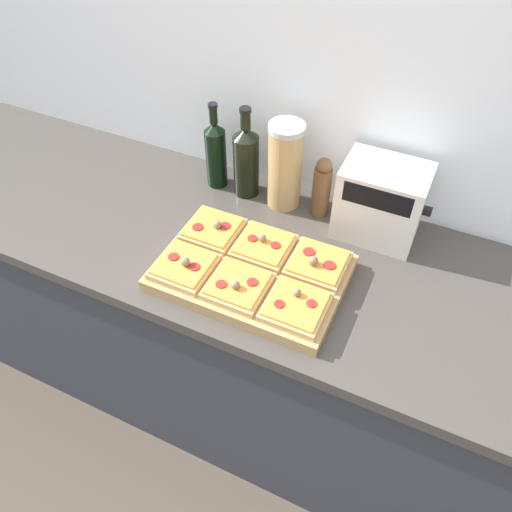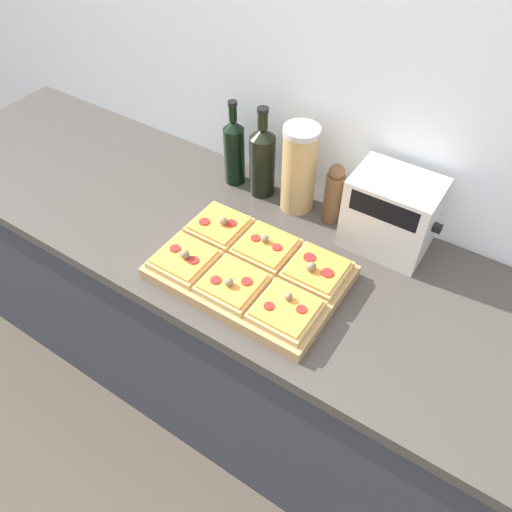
% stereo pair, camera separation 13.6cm
% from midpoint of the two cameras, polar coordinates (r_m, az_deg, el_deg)
% --- Properties ---
extents(ground_plane, '(12.00, 12.00, 0.00)m').
position_cam_midpoint_polar(ground_plane, '(2.09, -5.96, -23.17)').
color(ground_plane, '#4C4238').
extents(wall_back, '(6.00, 0.06, 2.50)m').
position_cam_midpoint_polar(wall_back, '(1.52, 3.39, 18.58)').
color(wall_back, silver).
rests_on(wall_back, ground_plane).
extents(kitchen_counter, '(2.63, 0.67, 0.91)m').
position_cam_midpoint_polar(kitchen_counter, '(1.81, -2.07, -9.42)').
color(kitchen_counter, '#333842').
rests_on(kitchen_counter, ground_plane).
extents(cutting_board, '(0.50, 0.34, 0.04)m').
position_cam_midpoint_polar(cutting_board, '(1.37, -3.37, -2.07)').
color(cutting_board, tan).
rests_on(cutting_board, kitchen_counter).
extents(pizza_slice_back_left, '(0.15, 0.15, 0.05)m').
position_cam_midpoint_polar(pizza_slice_back_left, '(1.46, -7.62, 2.94)').
color(pizza_slice_back_left, tan).
rests_on(pizza_slice_back_left, cutting_board).
extents(pizza_slice_back_center, '(0.15, 0.15, 0.05)m').
position_cam_midpoint_polar(pizza_slice_back_center, '(1.40, -1.90, 1.05)').
color(pizza_slice_back_center, tan).
rests_on(pizza_slice_back_center, cutting_board).
extents(pizza_slice_back_right, '(0.15, 0.15, 0.05)m').
position_cam_midpoint_polar(pizza_slice_back_right, '(1.35, 4.26, -1.01)').
color(pizza_slice_back_right, tan).
rests_on(pizza_slice_back_right, cutting_board).
extents(pizza_slice_front_left, '(0.15, 0.15, 0.05)m').
position_cam_midpoint_polar(pizza_slice_front_left, '(1.37, -11.04, -1.28)').
color(pizza_slice_front_left, tan).
rests_on(pizza_slice_front_left, cutting_board).
extents(pizza_slice_front_center, '(0.15, 0.15, 0.05)m').
position_cam_midpoint_polar(pizza_slice_front_center, '(1.30, -5.08, -3.53)').
color(pizza_slice_front_center, tan).
rests_on(pizza_slice_front_center, cutting_board).
extents(pizza_slice_front_right, '(0.15, 0.15, 0.05)m').
position_cam_midpoint_polar(pizza_slice_front_right, '(1.25, 1.48, -5.90)').
color(pizza_slice_front_right, tan).
rests_on(pizza_slice_front_right, cutting_board).
extents(olive_oil_bottle, '(0.07, 0.07, 0.29)m').
position_cam_midpoint_polar(olive_oil_bottle, '(1.63, -7.04, 11.51)').
color(olive_oil_bottle, black).
rests_on(olive_oil_bottle, kitchen_counter).
extents(wine_bottle, '(0.08, 0.08, 0.30)m').
position_cam_midpoint_polar(wine_bottle, '(1.59, -3.63, 10.79)').
color(wine_bottle, black).
rests_on(wine_bottle, kitchen_counter).
extents(grain_jar_tall, '(0.11, 0.11, 0.28)m').
position_cam_midpoint_polar(grain_jar_tall, '(1.53, 0.76, 10.15)').
color(grain_jar_tall, tan).
rests_on(grain_jar_tall, kitchen_counter).
extents(pepper_mill, '(0.06, 0.06, 0.20)m').
position_cam_midpoint_polar(pepper_mill, '(1.52, 4.96, 7.69)').
color(pepper_mill, brown).
rests_on(pepper_mill, kitchen_counter).
extents(toaster_oven, '(0.26, 0.17, 0.23)m').
position_cam_midpoint_polar(toaster_oven, '(1.46, 11.50, 5.99)').
color(toaster_oven, beige).
rests_on(toaster_oven, kitchen_counter).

